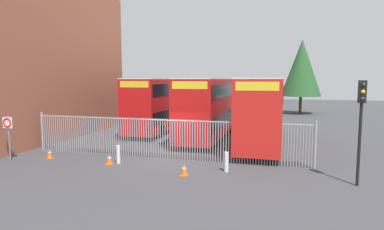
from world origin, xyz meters
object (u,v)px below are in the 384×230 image
object	(u,v)px
bollard_near_left	(118,154)
double_decker_bus_behind_fence_left	(263,109)
double_decker_bus_far_back	(197,95)
bollard_center_front	(226,162)
traffic_light_kerbside	(361,113)
traffic_cone_by_gate	(184,170)
double_decker_bus_near_gate	(209,105)
double_decker_bus_behind_fence_right	(162,102)
speed_limit_sign_post	(8,128)
traffic_cone_mid_forecourt	(109,159)
traffic_cone_near_kerb	(50,153)

from	to	relation	value
bollard_near_left	double_decker_bus_behind_fence_left	bearing A→B (deg)	44.86
double_decker_bus_far_back	bollard_center_front	size ratio (longest dim) A/B	11.38
bollard_near_left	bollard_center_front	bearing A→B (deg)	-0.18
double_decker_bus_behind_fence_left	traffic_light_kerbside	distance (m)	8.62
bollard_near_left	traffic_cone_by_gate	bearing A→B (deg)	-16.72
double_decker_bus_behind_fence_left	bollard_near_left	size ratio (longest dim) A/B	11.38
double_decker_bus_near_gate	traffic_light_kerbside	bearing A→B (deg)	-48.30
bollard_near_left	traffic_cone_by_gate	distance (m)	4.09
double_decker_bus_near_gate	double_decker_bus_far_back	xyz separation A→B (m)	(-4.99, 15.29, 0.00)
double_decker_bus_behind_fence_right	bollard_center_front	size ratio (longest dim) A/B	11.38
speed_limit_sign_post	traffic_light_kerbside	xyz separation A→B (m)	(17.09, 0.36, 1.21)
speed_limit_sign_post	traffic_light_kerbside	world-z (taller)	traffic_light_kerbside
traffic_cone_by_gate	speed_limit_sign_post	xyz separation A→B (m)	(-9.86, 0.20, 1.49)
traffic_cone_by_gate	traffic_cone_mid_forecourt	bearing A→B (deg)	168.44
traffic_cone_mid_forecourt	traffic_cone_near_kerb	bearing A→B (deg)	176.45
traffic_light_kerbside	traffic_cone_mid_forecourt	bearing A→B (deg)	178.42
speed_limit_sign_post	double_decker_bus_far_back	bearing A→B (deg)	81.16
double_decker_bus_behind_fence_right	bollard_near_left	size ratio (longest dim) A/B	11.38
bollard_center_front	speed_limit_sign_post	distance (m)	11.70
bollard_center_front	traffic_cone_by_gate	bearing A→B (deg)	-146.15
double_decker_bus_behind_fence_right	double_decker_bus_far_back	distance (m)	12.91
double_decker_bus_behind_fence_left	double_decker_bus_behind_fence_right	xyz separation A→B (m)	(-8.59, 4.17, 0.00)
bollard_center_front	traffic_light_kerbside	size ratio (longest dim) A/B	0.22
traffic_cone_near_kerb	bollard_center_front	bearing A→B (deg)	0.29
double_decker_bus_near_gate	traffic_cone_mid_forecourt	distance (m)	9.74
double_decker_bus_near_gate	speed_limit_sign_post	bearing A→B (deg)	-132.70
double_decker_bus_near_gate	traffic_cone_by_gate	bearing A→B (deg)	-84.15
bollard_center_front	speed_limit_sign_post	world-z (taller)	speed_limit_sign_post
traffic_cone_mid_forecourt	bollard_center_front	bearing A→B (deg)	2.73
bollard_center_front	traffic_light_kerbside	world-z (taller)	traffic_light_kerbside
traffic_cone_mid_forecourt	traffic_light_kerbside	bearing A→B (deg)	-1.58
traffic_cone_mid_forecourt	traffic_light_kerbside	size ratio (longest dim) A/B	0.14
traffic_cone_by_gate	traffic_cone_near_kerb	distance (m)	8.14
bollard_near_left	traffic_cone_near_kerb	world-z (taller)	bollard_near_left
double_decker_bus_near_gate	traffic_cone_mid_forecourt	world-z (taller)	double_decker_bus_near_gate
bollard_near_left	traffic_cone_near_kerb	xyz separation A→B (m)	(-4.15, -0.07, -0.19)
traffic_cone_near_kerb	speed_limit_sign_post	bearing A→B (deg)	-153.04
double_decker_bus_behind_fence_right	traffic_cone_by_gate	distance (m)	13.59
double_decker_bus_near_gate	speed_limit_sign_post	world-z (taller)	double_decker_bus_near_gate
double_decker_bus_near_gate	double_decker_bus_behind_fence_left	size ratio (longest dim) A/B	1.00
traffic_cone_mid_forecourt	speed_limit_sign_post	xyz separation A→B (m)	(-5.60, -0.68, 1.49)
traffic_cone_mid_forecourt	speed_limit_sign_post	size ratio (longest dim) A/B	0.25
double_decker_bus_behind_fence_left	bollard_near_left	world-z (taller)	double_decker_bus_behind_fence_left
double_decker_bus_far_back	bollard_center_front	distance (m)	25.22
double_decker_bus_far_back	traffic_cone_by_gate	bearing A→B (deg)	-76.57
traffic_cone_by_gate	traffic_cone_mid_forecourt	distance (m)	4.35
bollard_near_left	traffic_cone_mid_forecourt	distance (m)	0.50
bollard_near_left	bollard_center_front	xyz separation A→B (m)	(5.64, -0.02, 0.00)
double_decker_bus_far_back	traffic_cone_near_kerb	xyz separation A→B (m)	(-2.08, -23.98, -2.13)
double_decker_bus_near_gate	double_decker_bus_behind_fence_left	bearing A→B (deg)	-24.17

